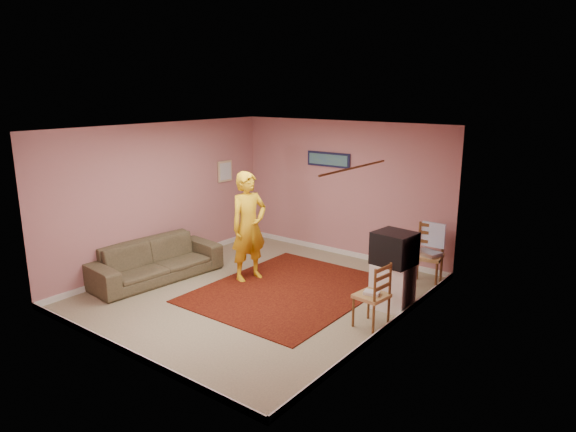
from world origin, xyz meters
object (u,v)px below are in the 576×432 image
Objects in this scene: tv_cabinet at (392,286)px; chair_b at (372,288)px; chair_a at (428,249)px; sofa at (156,260)px; crt_tv at (394,248)px; person at (249,227)px.

tv_cabinet is 0.78m from chair_b.
chair_a is 0.25× the size of sofa.
crt_tv is 1.21m from chair_a.
crt_tv is 1.24× the size of chair_b.
person is (1.28, 0.96, 0.60)m from sofa.
crt_tv is at bearing -66.17° from person.
tv_cabinet is 2.57m from person.
sofa is at bearing 141.89° from person.
tv_cabinet is 3.99m from sofa.
chair_b is 3.85m from sofa.
sofa is 1.71m from person.
chair_b reaches higher than tv_cabinet.
chair_b is 0.22× the size of sofa.
crt_tv is at bearing -168.46° from chair_b.
chair_a reaches higher than sofa.
person is at bearing -90.85° from chair_b.
crt_tv reaches higher than sofa.
sofa is at bearing -153.59° from crt_tv.
chair_b is at bearing -83.23° from person.
person is (-2.47, -0.39, 0.59)m from tv_cabinet.
crt_tv is (-0.01, 0.00, 0.58)m from tv_cabinet.
person reaches higher than sofa.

